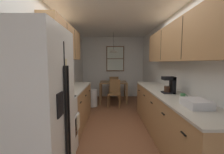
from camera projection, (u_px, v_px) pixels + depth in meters
The scene contains 24 objects.
ground_plane at pixel (115, 119), 3.80m from camera, with size 12.00×12.00×0.00m, color brown.
wall_left at pixel (61, 70), 3.66m from camera, with size 0.10×9.00×2.55m, color silver.
wall_right at pixel (168, 70), 3.69m from camera, with size 0.10×9.00×2.55m, color silver.
wall_back at pixel (113, 67), 6.31m from camera, with size 4.40×0.10×2.55m, color silver.
ceiling_slab at pixel (115, 16), 3.54m from camera, with size 4.40×9.00×0.08m, color white.
refrigerator at pixel (30, 117), 1.50m from camera, with size 0.76×0.75×1.83m.
stove_range at pixel (53, 128), 2.24m from camera, with size 0.66×0.62×1.10m.
microwave_over_range at pixel (42, 47), 2.12m from camera, with size 0.39×0.61×0.31m.
counter_left at pixel (73, 106), 3.45m from camera, with size 0.64×1.81×0.90m.
upper_cabinets_left at pixel (64, 42), 3.26m from camera, with size 0.33×1.89×0.74m.
counter_right at pixel (167, 115), 2.86m from camera, with size 0.64×3.13×0.90m.
upper_cabinets_right at pixel (178, 42), 2.67m from camera, with size 0.33×2.81×0.69m.
dining_table at pixel (113, 85), 5.44m from camera, with size 0.99×0.79×0.76m.
dining_chair_near at pixel (115, 92), 4.86m from camera, with size 0.45×0.45×0.90m.
dining_chair_far at pixel (114, 86), 6.06m from camera, with size 0.42×0.42×0.90m.
pendant_light at pixel (113, 51), 5.32m from camera, with size 0.31×0.31×0.70m.
back_window at pixel (115, 59), 6.20m from camera, with size 0.76×0.05×1.06m.
trash_bin at pixel (93, 98), 4.90m from camera, with size 0.30×0.30×0.57m, color silver.
storage_canister at pixel (62, 89), 2.67m from camera, with size 0.11×0.11×0.18m.
dish_towel at pixel (78, 122), 2.40m from camera, with size 0.02×0.16×0.24m, color beige.
coffee_maker at pixel (170, 85), 2.73m from camera, with size 0.22×0.18×0.31m.
mug_by_coffeemaker at pixel (183, 96), 2.28m from camera, with size 0.11×0.07×0.09m.
dish_rack at pixel (196, 103), 1.88m from camera, with size 0.28×0.34×0.10m, color silver.
table_serving_bowl at pixel (113, 81), 5.42m from camera, with size 0.19×0.19×0.06m, color #E0D14C.
Camera 1 is at (-0.11, -2.67, 1.47)m, focal length 23.37 mm.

